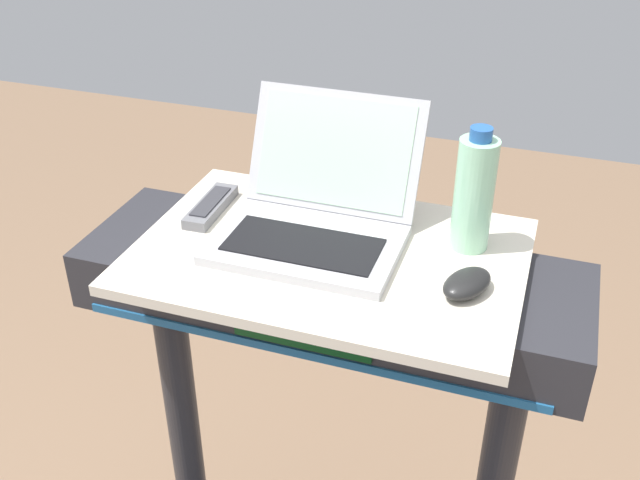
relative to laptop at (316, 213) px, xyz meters
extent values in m
cylinder|color=#28282D|center=(-0.30, -0.04, -0.63)|extent=(0.07, 0.07, 0.91)
cube|color=#28282D|center=(0.04, -0.04, -0.12)|extent=(0.90, 0.28, 0.11)
cube|color=#0C3F19|center=(0.04, -0.19, -0.12)|extent=(0.24, 0.01, 0.06)
cube|color=#1E598C|center=(0.04, -0.18, -0.17)|extent=(0.81, 0.00, 0.02)
cube|color=beige|center=(0.04, -0.04, -0.06)|extent=(0.67, 0.46, 0.02)
cube|color=#B7B7BC|center=(0.00, -0.05, -0.04)|extent=(0.32, 0.22, 0.02)
cube|color=black|center=(0.00, -0.07, -0.03)|extent=(0.26, 0.12, 0.00)
cube|color=#B7B7BC|center=(0.00, 0.11, 0.07)|extent=(0.32, 0.10, 0.20)
cube|color=#B2E0B7|center=(0.00, 0.10, 0.07)|extent=(0.28, 0.09, 0.18)
ellipsoid|color=black|center=(0.28, -0.09, -0.03)|extent=(0.10, 0.12, 0.03)
cylinder|color=#9EDBB2|center=(0.26, 0.05, 0.05)|extent=(0.07, 0.07, 0.20)
cylinder|color=#2659A5|center=(0.26, 0.05, 0.17)|extent=(0.04, 0.04, 0.02)
cube|color=slate|center=(-0.22, 0.02, -0.04)|extent=(0.05, 0.16, 0.02)
cube|color=#333338|center=(-0.22, 0.02, -0.02)|extent=(0.04, 0.12, 0.00)
camera|label=1|loc=(0.38, -1.08, 0.64)|focal=41.54mm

